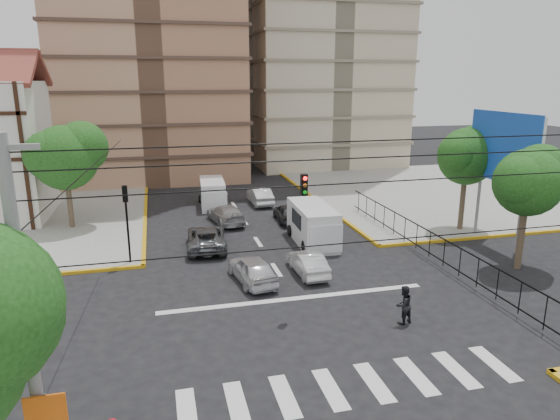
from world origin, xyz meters
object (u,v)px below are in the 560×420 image
object	(u,v)px
van_left_lane	(213,194)
car_silver_front_left	(252,269)
car_white_front_right	(308,263)
pedestrian_crosswalk	(403,305)
traffic_light_nw	(126,211)
van_right_lane	(314,226)

from	to	relation	value
van_left_lane	car_silver_front_left	distance (m)	16.05
car_white_front_right	pedestrian_crosswalk	xyz separation A→B (m)	(2.31, -6.32, 0.23)
traffic_light_nw	car_white_front_right	size ratio (longest dim) A/B	1.17
traffic_light_nw	pedestrian_crosswalk	world-z (taller)	traffic_light_nw
car_white_front_right	pedestrian_crosswalk	bearing A→B (deg)	108.30
van_left_lane	car_white_front_right	size ratio (longest dim) A/B	1.31
van_right_lane	car_white_front_right	bearing A→B (deg)	-109.64
van_right_lane	van_left_lane	distance (m)	12.10
van_left_lane	pedestrian_crosswalk	world-z (taller)	van_left_lane
van_left_lane	car_white_front_right	xyz separation A→B (m)	(3.22, -15.70, -0.43)
car_white_front_right	pedestrian_crosswalk	world-z (taller)	pedestrian_crosswalk
car_silver_front_left	traffic_light_nw	bearing A→B (deg)	-42.32
van_left_lane	pedestrian_crosswalk	distance (m)	22.71
van_right_lane	van_left_lane	bearing A→B (deg)	116.70
car_white_front_right	van_left_lane	bearing A→B (deg)	-80.14
van_right_lane	van_left_lane	size ratio (longest dim) A/B	1.11
traffic_light_nw	car_white_front_right	bearing A→B (deg)	-22.09
traffic_light_nw	pedestrian_crosswalk	distance (m)	15.54
pedestrian_crosswalk	traffic_light_nw	bearing A→B (deg)	-58.58
car_silver_front_left	car_white_front_right	size ratio (longest dim) A/B	1.09
traffic_light_nw	van_left_lane	world-z (taller)	traffic_light_nw
traffic_light_nw	van_left_lane	distance (m)	13.54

